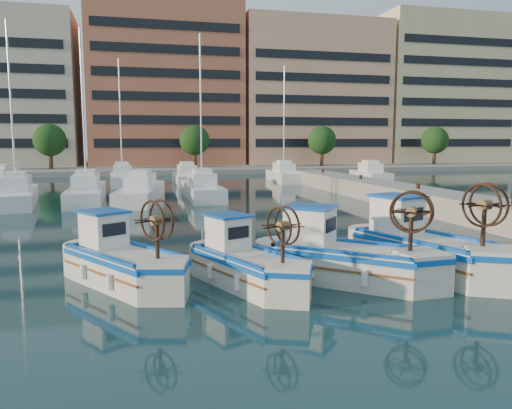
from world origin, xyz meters
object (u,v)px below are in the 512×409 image
(fishing_boat_c, at_px, (343,256))
(fishing_boat_b, at_px, (245,262))
(fishing_boat_a, at_px, (122,260))
(fishing_boat_d, at_px, (423,246))

(fishing_boat_c, bearing_deg, fishing_boat_b, 125.69)
(fishing_boat_c, bearing_deg, fishing_boat_a, 120.99)
(fishing_boat_b, distance_m, fishing_boat_d, 5.72)
(fishing_boat_d, bearing_deg, fishing_boat_b, 163.07)
(fishing_boat_a, xyz_separation_m, fishing_boat_c, (6.27, -1.23, 0.05))
(fishing_boat_c, height_order, fishing_boat_d, fishing_boat_d)
(fishing_boat_b, xyz_separation_m, fishing_boat_d, (5.71, 0.08, 0.14))
(fishing_boat_c, relative_size, fishing_boat_d, 0.89)
(fishing_boat_a, height_order, fishing_boat_d, fishing_boat_d)
(fishing_boat_b, bearing_deg, fishing_boat_a, 142.99)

